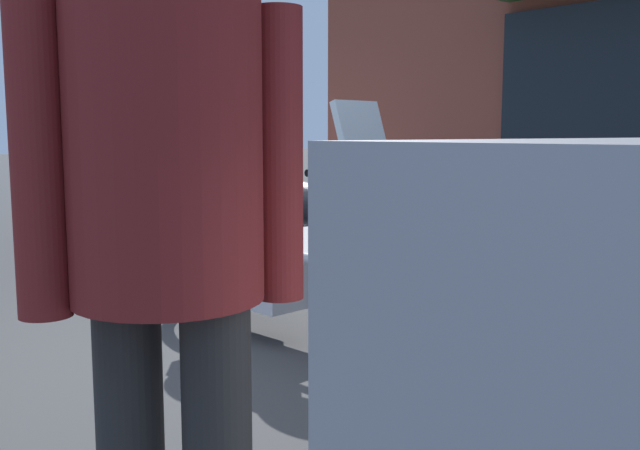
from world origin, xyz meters
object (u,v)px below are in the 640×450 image
(pedestrian_walking, at_px, (166,193))
(sandwich_board_sign, at_px, (354,204))
(second_bicycle_by_cafe, at_px, (85,217))
(parked_bicycle, at_px, (147,234))
(touring_motorcycle, at_px, (261,238))

(pedestrian_walking, distance_m, sandwich_board_sign, 5.32)
(sandwich_board_sign, xyz_separation_m, second_bicycle_by_cafe, (-2.26, -1.64, -0.19))
(pedestrian_walking, relative_size, sandwich_board_sign, 2.01)
(sandwich_board_sign, bearing_deg, pedestrian_walking, -48.43)
(pedestrian_walking, bearing_deg, second_bicycle_by_cafe, 158.08)
(sandwich_board_sign, bearing_deg, parked_bicycle, -112.54)
(touring_motorcycle, bearing_deg, sandwich_board_sign, 122.80)
(pedestrian_walking, bearing_deg, sandwich_board_sign, 131.57)
(touring_motorcycle, height_order, sandwich_board_sign, touring_motorcycle)
(parked_bicycle, height_order, sandwich_board_sign, sandwich_board_sign)
(parked_bicycle, distance_m, second_bicycle_by_cafe, 1.53)
(parked_bicycle, relative_size, second_bicycle_by_cafe, 1.03)
(parked_bicycle, height_order, pedestrian_walking, pedestrian_walking)
(touring_motorcycle, bearing_deg, second_bicycle_by_cafe, 172.59)
(pedestrian_walking, height_order, second_bicycle_by_cafe, pedestrian_walking)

